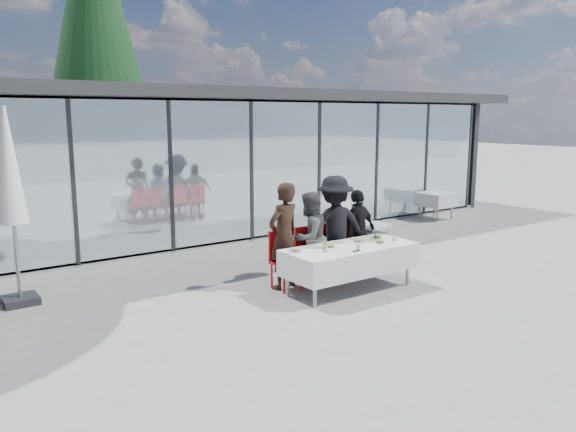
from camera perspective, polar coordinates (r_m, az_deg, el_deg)
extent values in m
plane|color=gray|center=(9.21, 4.14, -7.90)|extent=(90.00, 90.00, 0.00)
cube|color=gray|center=(16.82, -8.01, 0.51)|extent=(14.00, 8.00, 0.10)
cube|color=black|center=(20.17, -13.28, 6.37)|extent=(14.00, 0.20, 3.20)
cube|color=black|center=(20.71, 9.18, 6.61)|extent=(0.20, 8.00, 3.20)
cube|color=silver|center=(13.24, -0.20, 4.76)|extent=(13.60, 0.06, 3.10)
cube|color=#2D2D30|center=(16.23, -7.64, 11.76)|extent=(14.80, 8.80, 0.24)
cube|color=#262628|center=(11.18, -21.02, 3.07)|extent=(0.08, 0.10, 3.10)
cube|color=#262628|center=(11.81, -11.86, 3.88)|extent=(0.08, 0.10, 3.10)
cube|color=#262628|center=(12.71, -3.79, 4.51)|extent=(0.08, 0.10, 3.10)
cube|color=#262628|center=(13.82, 3.11, 4.98)|extent=(0.08, 0.10, 3.10)
cube|color=#262628|center=(15.10, 8.92, 5.31)|extent=(0.08, 0.10, 3.10)
cube|color=#262628|center=(16.51, 13.78, 5.56)|extent=(0.08, 0.10, 3.10)
cube|color=#262628|center=(18.02, 17.86, 5.73)|extent=(0.08, 0.10, 3.10)
cube|color=red|center=(14.39, -14.14, 0.27)|extent=(0.45, 0.45, 0.90)
cube|color=red|center=(15.43, -9.63, 1.09)|extent=(0.45, 0.45, 0.90)
cube|color=red|center=(16.24, -0.89, 1.69)|extent=(0.45, 0.45, 0.90)
cube|color=red|center=(17.98, 3.10, 2.51)|extent=(0.45, 0.45, 0.90)
cube|color=black|center=(35.56, -23.32, 8.35)|extent=(6.50, 2.00, 4.40)
cube|color=black|center=(38.08, -11.36, 9.04)|extent=(6.50, 2.00, 4.40)
cube|color=black|center=(42.00, -1.22, 9.33)|extent=(6.50, 2.00, 4.40)
cube|color=black|center=(46.96, 6.99, 9.35)|extent=(6.50, 2.00, 4.40)
cube|color=silver|center=(9.27, 6.30, -4.34)|extent=(2.26, 0.96, 0.42)
cylinder|color=gray|center=(8.45, 2.75, -7.05)|extent=(0.06, 0.06, 0.71)
cylinder|color=gray|center=(9.76, 12.06, -4.88)|extent=(0.06, 0.06, 0.71)
cylinder|color=gray|center=(8.98, -0.02, -5.98)|extent=(0.06, 0.06, 0.71)
cylinder|color=gray|center=(10.23, 9.18, -4.09)|extent=(0.06, 0.06, 0.71)
imported|color=black|center=(9.28, -0.43, -2.05)|extent=(0.78, 0.78, 1.78)
cube|color=red|center=(9.31, -0.12, -4.78)|extent=(0.44, 0.44, 0.05)
cube|color=red|center=(9.41, -0.83, -3.06)|extent=(0.44, 0.04, 0.55)
cylinder|color=red|center=(9.14, -0.40, -6.61)|extent=(0.04, 0.04, 0.43)
cylinder|color=red|center=(9.34, 1.42, -6.24)|extent=(0.04, 0.04, 0.43)
cylinder|color=red|center=(9.42, -1.66, -6.09)|extent=(0.04, 0.04, 0.43)
cylinder|color=red|center=(9.62, 0.13, -5.75)|extent=(0.04, 0.04, 0.43)
imported|color=#4B4B4B|center=(9.60, 2.15, -2.22)|extent=(0.98, 0.98, 1.59)
cube|color=red|center=(9.62, 2.45, -4.31)|extent=(0.44, 0.44, 0.05)
cube|color=red|center=(9.71, 1.74, -2.64)|extent=(0.44, 0.04, 0.55)
cylinder|color=red|center=(9.44, 2.24, -6.07)|extent=(0.04, 0.04, 0.43)
cylinder|color=red|center=(9.65, 3.95, -5.71)|extent=(0.04, 0.04, 0.43)
cylinder|color=red|center=(9.71, 0.94, -5.59)|extent=(0.04, 0.04, 0.43)
cylinder|color=red|center=(9.92, 2.62, -5.26)|extent=(0.04, 0.04, 0.43)
imported|color=black|center=(9.93, 4.75, -1.14)|extent=(1.44, 1.44, 1.82)
cube|color=red|center=(9.96, 5.03, -3.82)|extent=(0.44, 0.44, 0.05)
cube|color=red|center=(10.06, 4.31, -2.22)|extent=(0.44, 0.04, 0.55)
cylinder|color=red|center=(9.78, 4.88, -5.52)|extent=(0.04, 0.04, 0.43)
cylinder|color=red|center=(10.01, 6.47, -5.18)|extent=(0.04, 0.04, 0.43)
cylinder|color=red|center=(10.05, 3.55, -5.07)|extent=(0.04, 0.04, 0.43)
cylinder|color=red|center=(10.27, 5.12, -4.75)|extent=(0.04, 0.04, 0.43)
imported|color=black|center=(10.31, 7.09, -1.56)|extent=(1.04, 1.04, 1.54)
cube|color=red|center=(10.32, 7.37, -3.37)|extent=(0.44, 0.44, 0.05)
cube|color=red|center=(10.41, 6.65, -1.83)|extent=(0.44, 0.04, 0.55)
cylinder|color=red|center=(10.13, 7.28, -5.00)|extent=(0.04, 0.04, 0.43)
cylinder|color=red|center=(10.37, 8.75, -4.68)|extent=(0.04, 0.04, 0.43)
cylinder|color=red|center=(10.39, 5.93, -4.59)|extent=(0.04, 0.04, 0.43)
cylinder|color=red|center=(10.62, 7.40, -4.28)|extent=(0.04, 0.04, 0.43)
cylinder|color=silver|center=(8.80, 0.77, -3.61)|extent=(0.26, 0.26, 0.01)
ellipsoid|color=tan|center=(8.79, 0.77, -3.39)|extent=(0.15, 0.15, 0.05)
cylinder|color=silver|center=(9.08, 4.32, -3.21)|extent=(0.26, 0.26, 0.01)
ellipsoid|color=#4B6927|center=(9.07, 4.32, -3.00)|extent=(0.15, 0.15, 0.05)
cylinder|color=silver|center=(9.51, 7.15, -2.63)|extent=(0.26, 0.26, 0.01)
ellipsoid|color=tan|center=(9.51, 7.16, -2.43)|extent=(0.15, 0.15, 0.05)
cylinder|color=silver|center=(9.86, 9.11, -2.22)|extent=(0.26, 0.26, 0.01)
ellipsoid|color=#4B6927|center=(9.86, 9.11, -2.03)|extent=(0.15, 0.15, 0.05)
cylinder|color=silver|center=(9.51, 9.35, -2.70)|extent=(0.26, 0.26, 0.01)
ellipsoid|color=#4B6927|center=(9.50, 9.35, -2.50)|extent=(0.15, 0.15, 0.05)
cylinder|color=#97BB4E|center=(8.81, 3.80, -3.11)|extent=(0.06, 0.06, 0.17)
cylinder|color=silver|center=(8.94, 7.16, -3.19)|extent=(0.07, 0.07, 0.10)
cylinder|color=silver|center=(9.61, 10.74, -2.34)|extent=(0.07, 0.07, 0.10)
cube|color=black|center=(8.89, 6.99, -3.54)|extent=(0.14, 0.03, 0.01)
cube|color=silver|center=(16.09, 14.84, 1.66)|extent=(0.86, 0.86, 0.36)
cylinder|color=gray|center=(15.70, 14.94, 0.71)|extent=(0.05, 0.05, 0.72)
cylinder|color=gray|center=(16.16, 16.30, 0.91)|extent=(0.05, 0.05, 0.72)
cylinder|color=gray|center=(16.09, 13.30, 1.01)|extent=(0.05, 0.05, 0.72)
cylinder|color=gray|center=(16.54, 14.68, 1.19)|extent=(0.05, 0.05, 0.72)
cube|color=red|center=(17.38, 15.05, 1.90)|extent=(0.61, 0.61, 0.05)
cube|color=red|center=(17.37, 14.43, 2.76)|extent=(0.38, 0.29, 0.55)
cylinder|color=red|center=(17.17, 15.09, 1.01)|extent=(0.04, 0.04, 0.43)
cylinder|color=red|center=(17.44, 15.84, 1.11)|extent=(0.04, 0.04, 0.43)
cylinder|color=red|center=(17.40, 14.18, 1.17)|extent=(0.04, 0.04, 0.43)
cylinder|color=red|center=(17.67, 14.93, 1.27)|extent=(0.04, 0.04, 0.43)
cube|color=red|center=(15.43, 7.12, 1.16)|extent=(0.52, 0.52, 0.05)
cube|color=red|center=(15.27, 7.74, 2.00)|extent=(0.44, 0.12, 0.55)
cylinder|color=red|center=(15.21, 7.06, 0.13)|extent=(0.04, 0.04, 0.43)
cylinder|color=red|center=(15.46, 8.04, 0.27)|extent=(0.04, 0.04, 0.43)
cylinder|color=red|center=(15.48, 6.16, 0.32)|extent=(0.04, 0.04, 0.43)
cylinder|color=red|center=(15.71, 7.14, 0.45)|extent=(0.04, 0.04, 0.43)
cube|color=black|center=(9.63, -25.52, -7.71)|extent=(0.50, 0.50, 0.12)
cylinder|color=gray|center=(9.34, -26.12, -0.14)|extent=(0.06, 0.06, 2.70)
cone|color=white|center=(9.25, -26.51, 4.64)|extent=(0.44, 0.44, 1.73)
cube|color=silver|center=(14.20, 7.83, -0.75)|extent=(0.64, 1.32, 0.08)
cube|color=silver|center=(14.54, 6.33, 0.62)|extent=(0.61, 0.28, 0.54)
cylinder|color=silver|center=(13.66, 8.63, -1.68)|extent=(0.04, 0.04, 0.14)
cylinder|color=silver|center=(14.01, 10.10, -1.43)|extent=(0.04, 0.04, 0.14)
cylinder|color=silver|center=(14.46, 5.60, -0.95)|extent=(0.04, 0.04, 0.14)
cylinder|color=silver|center=(14.78, 7.07, -0.73)|extent=(0.04, 0.04, 0.14)
cylinder|color=#382316|center=(20.74, -18.22, 4.57)|extent=(0.44, 0.44, 2.00)
cone|color=black|center=(20.89, -19.02, 18.34)|extent=(4.00, 4.00, 9.00)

